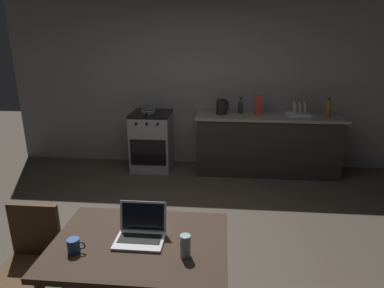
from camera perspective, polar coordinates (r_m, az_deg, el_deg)
ground_plane at (r=3.54m, az=-3.74°, el=-17.71°), size 12.00×12.00×0.00m
back_wall at (r=5.46m, az=3.31°, el=9.75°), size 6.40×0.10×2.57m
kitchen_counter at (r=5.34m, az=12.38°, el=0.04°), size 2.16×0.64×0.91m
stove_oven at (r=5.41m, az=-6.70°, el=0.53°), size 0.60×0.62×0.91m
dining_table at (r=2.42m, az=-8.63°, el=-17.29°), size 1.16×0.84×0.75m
chair at (r=2.89m, az=-25.27°, el=-16.65°), size 0.40×0.40×0.87m
laptop at (r=2.37m, az=-8.56°, el=-14.43°), size 0.32×0.26×0.23m
electric_kettle at (r=5.16m, az=4.97°, el=6.19°), size 0.19×0.17×0.23m
bottle at (r=5.32m, az=21.76°, el=5.59°), size 0.07×0.07×0.28m
frying_pan at (r=5.27m, az=-7.33°, el=5.43°), size 0.22×0.39×0.05m
coffee_mug at (r=2.35m, az=-19.09°, el=-15.71°), size 0.12×0.08×0.09m
drinking_glass at (r=2.18m, az=-1.12°, el=-16.62°), size 0.07×0.07×0.15m
cereal_box at (r=5.20m, az=11.06°, el=6.38°), size 0.13×0.05×0.28m
dish_rack at (r=5.29m, az=17.36°, el=5.06°), size 0.34×0.26×0.21m
bottle_b at (r=5.24m, az=8.08°, el=6.32°), size 0.07×0.07×0.24m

